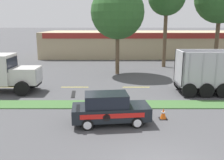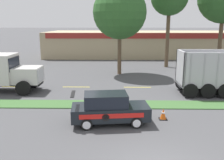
% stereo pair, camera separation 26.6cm
% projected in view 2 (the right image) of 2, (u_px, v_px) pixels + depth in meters
% --- Properties ---
extents(grass_verge, '(120.00, 1.73, 0.06)m').
position_uv_depth(grass_verge, '(140.00, 105.00, 17.16)').
color(grass_verge, '#3D6633').
rests_on(grass_verge, ground_plane).
extents(centre_line_2, '(2.40, 0.14, 0.01)m').
position_uv_depth(centre_line_2, '(16.00, 87.00, 22.09)').
color(centre_line_2, yellow).
rests_on(centre_line_2, ground_plane).
extents(centre_line_3, '(2.40, 0.14, 0.01)m').
position_uv_depth(centre_line_3, '(76.00, 87.00, 22.00)').
color(centre_line_3, yellow).
rests_on(centre_line_3, ground_plane).
extents(centre_line_4, '(2.40, 0.14, 0.01)m').
position_uv_depth(centre_line_4, '(137.00, 87.00, 21.90)').
color(centre_line_4, yellow).
rests_on(centre_line_4, ground_plane).
extents(centre_line_5, '(2.40, 0.14, 0.01)m').
position_uv_depth(centre_line_5, '(199.00, 87.00, 21.81)').
color(centre_line_5, yellow).
rests_on(centre_line_5, ground_plane).
extents(rally_car, '(4.43, 2.18, 1.78)m').
position_uv_depth(rally_car, '(109.00, 108.00, 13.85)').
color(rally_car, black).
rests_on(rally_car, ground_plane).
extents(traffic_cone, '(0.47, 0.47, 0.65)m').
position_uv_depth(traffic_cone, '(163.00, 114.00, 14.56)').
color(traffic_cone, black).
rests_on(traffic_cone, ground_plane).
extents(store_building_backdrop, '(36.19, 12.10, 4.09)m').
position_uv_depth(store_building_backdrop, '(153.00, 43.00, 43.46)').
color(store_building_backdrop, tan).
rests_on(store_building_backdrop, ground_plane).
extents(tree_behind_centre, '(5.70, 5.70, 10.91)m').
position_uv_depth(tree_behind_centre, '(120.00, 7.00, 26.14)').
color(tree_behind_centre, brown).
rests_on(tree_behind_centre, ground_plane).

